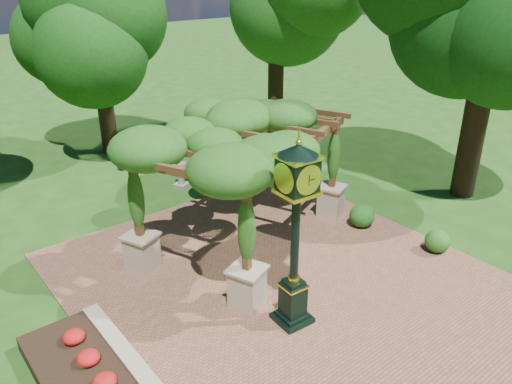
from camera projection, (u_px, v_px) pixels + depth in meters
ground at (319, 306)px, 12.32m from camera, size 120.00×120.00×0.00m
brick_plaza at (292, 286)px, 13.02m from camera, size 10.00×12.00×0.04m
border_wall at (140, 375)px, 9.98m from camera, size 0.35×5.00×0.40m
pedestal_clock at (296, 221)px, 10.67m from camera, size 0.94×0.94×4.47m
pergola at (245, 137)px, 13.87m from camera, size 7.43×6.09×4.03m
sundial at (181, 176)px, 18.82m from camera, size 0.67×0.67×0.91m
shrub_front at (437, 241)px, 14.46m from camera, size 0.95×0.95×0.65m
shrub_mid at (362, 216)px, 15.85m from camera, size 0.95×0.95×0.73m
shrub_back at (296, 175)px, 18.85m from camera, size 0.92×0.92×0.73m
tree_north at (95, 21)px, 20.12m from camera, size 4.50×4.50×8.11m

